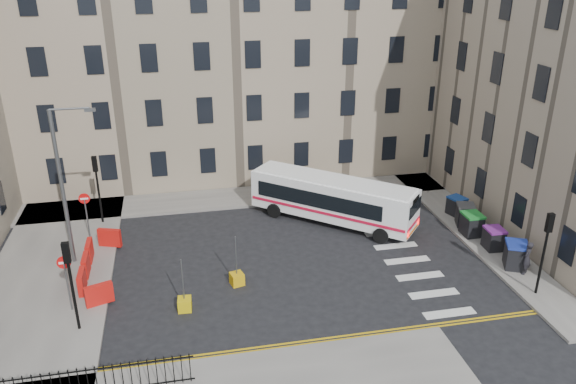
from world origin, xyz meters
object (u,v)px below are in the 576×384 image
object	(u,v)px
wheelie_bin_b	(494,238)
wheelie_bin_c	(472,224)
bollard_chevron	(237,279)
wheelie_bin_d	(465,215)
bollard_yellow	(185,304)
streetlamp	(62,186)
bus	(332,198)
wheelie_bin_a	(516,255)
wheelie_bin_e	(457,206)
pedestrian	(527,258)

from	to	relation	value
wheelie_bin_b	wheelie_bin_c	size ratio (longest dim) A/B	0.92
wheelie_bin_c	bollard_chevron	world-z (taller)	wheelie_bin_c
wheelie_bin_d	bollard_yellow	bearing A→B (deg)	-144.19
streetlamp	bus	distance (m)	14.78
bus	wheelie_bin_b	size ratio (longest dim) A/B	7.56
wheelie_bin_c	bollard_yellow	bearing A→B (deg)	-166.08
wheelie_bin_a	wheelie_bin_e	world-z (taller)	wheelie_bin_a
bus	pedestrian	xyz separation A→B (m)	(7.70, -7.86, -0.54)
bus	wheelie_bin_a	distance (m)	10.45
wheelie_bin_e	bollard_chevron	world-z (taller)	wheelie_bin_e
wheelie_bin_d	pedestrian	bearing A→B (deg)	-68.90
wheelie_bin_d	wheelie_bin_a	bearing A→B (deg)	-70.02
streetlamp	bus	bearing A→B (deg)	8.04
wheelie_bin_c	pedestrian	xyz separation A→B (m)	(0.53, -4.40, 0.22)
bollard_yellow	bollard_chevron	distance (m)	3.04
wheelie_bin_e	streetlamp	bearing A→B (deg)	163.92
wheelie_bin_d	bollard_yellow	size ratio (longest dim) A/B	2.32
wheelie_bin_b	pedestrian	size ratio (longest dim) A/B	0.68
streetlamp	wheelie_bin_d	bearing A→B (deg)	-0.51
wheelie_bin_b	streetlamp	bearing A→B (deg)	174.64
wheelie_bin_b	pedestrian	world-z (taller)	pedestrian
wheelie_bin_a	wheelie_bin_b	world-z (taller)	wheelie_bin_a
wheelie_bin_c	wheelie_bin_d	world-z (taller)	wheelie_bin_c
bollard_chevron	wheelie_bin_b	bearing A→B (deg)	2.21
streetlamp	wheelie_bin_c	bearing A→B (deg)	-3.81
bus	wheelie_bin_d	size ratio (longest dim) A/B	6.42
streetlamp	bollard_chevron	distance (m)	9.69
wheelie_bin_a	wheelie_bin_d	bearing A→B (deg)	115.54
pedestrian	bollard_yellow	world-z (taller)	pedestrian
streetlamp	bus	world-z (taller)	streetlamp
wheelie_bin_e	bus	bearing A→B (deg)	154.67
wheelie_bin_b	wheelie_bin_d	world-z (taller)	wheelie_bin_d
wheelie_bin_d	wheelie_bin_e	xyz separation A→B (m)	(0.19, 1.42, -0.07)
streetlamp	wheelie_bin_c	world-z (taller)	streetlamp
wheelie_bin_e	pedestrian	distance (m)	7.06
streetlamp	pedestrian	distance (m)	23.07
streetlamp	wheelie_bin_b	xyz separation A→B (m)	(21.90, -3.16, -3.59)
wheelie_bin_a	wheelie_bin_e	xyz separation A→B (m)	(0.05, 6.35, -0.11)
wheelie_bin_c	wheelie_bin_a	bearing A→B (deg)	-83.52
pedestrian	bollard_chevron	world-z (taller)	pedestrian
bollard_chevron	wheelie_bin_d	bearing A→B (deg)	14.23
pedestrian	bollard_yellow	bearing A→B (deg)	-44.45
bus	bollard_chevron	size ratio (longest dim) A/B	14.91
wheelie_bin_c	wheelie_bin_e	distance (m)	2.69
wheelie_bin_a	wheelie_bin_c	size ratio (longest dim) A/B	1.19
wheelie_bin_a	pedestrian	distance (m)	0.73
bus	pedestrian	size ratio (longest dim) A/B	5.16
wheelie_bin_c	pedestrian	bearing A→B (deg)	-82.82
wheelie_bin_c	bollard_chevron	bearing A→B (deg)	-170.26
bus	wheelie_bin_e	bearing A→B (deg)	-55.31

